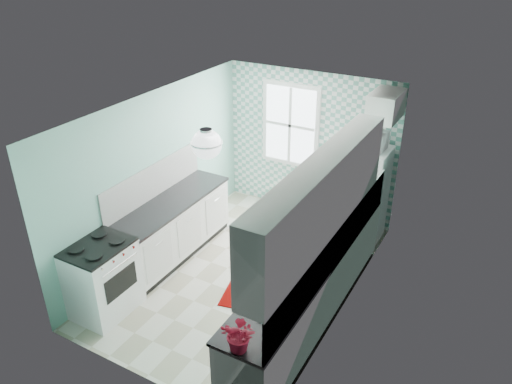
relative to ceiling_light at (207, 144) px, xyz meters
The scene contains 26 objects.
floor 2.47m from the ceiling_light, 90.00° to the left, with size 3.00×4.40×0.02m, color silver.
ceiling 0.82m from the ceiling_light, 90.00° to the left, with size 3.00×4.40×0.02m, color white.
wall_back 3.20m from the ceiling_light, 90.00° to the left, with size 3.00×0.02×2.50m, color #80C2B1.
wall_front 1.77m from the ceiling_light, 90.00° to the right, with size 3.00×0.02×2.50m, color #80C2B1.
wall_left 2.02m from the ceiling_light, 152.09° to the left, with size 0.02×4.40×2.50m, color #80C2B1.
wall_right 2.02m from the ceiling_light, 27.91° to the left, with size 0.02×4.40×2.50m, color #80C2B1.
accent_wall 3.17m from the ceiling_light, 90.00° to the left, with size 3.00×0.01×2.50m, color #64A698.
window 3.08m from the ceiling_light, 96.74° to the left, with size 1.04×0.05×1.44m.
backsplash_right 1.91m from the ceiling_light, 15.05° to the left, with size 0.02×3.60×0.51m, color white.
backsplash_left 2.00m from the ceiling_light, 154.02° to the left, with size 0.02×2.15×0.51m, color white.
upper_cabinets_right 1.41m from the ceiling_light, ahead, with size 0.33×3.20×0.90m, color white.
upper_cabinet_fridge 2.93m from the ceiling_light, 63.70° to the left, with size 0.40×0.74×0.40m, color white.
ceiling_light is the anchor object (origin of this frame).
base_cabinets_right 2.26m from the ceiling_light, 18.43° to the left, with size 0.60×3.60×0.90m, color white.
countertop_right 1.88m from the ceiling_light, 18.65° to the left, with size 0.63×3.60×0.04m, color black.
base_cabinets_left 2.34m from the ceiling_light, 148.86° to the left, with size 0.60×2.15×0.90m, color white.
countertop_left 1.97m from the ceiling_light, 148.54° to the left, with size 0.63×2.15×0.04m, color black.
fridge 3.22m from the ceiling_light, 66.82° to the left, with size 0.68×0.67×1.55m.
stove 2.29m from the ceiling_light, 148.16° to the right, with size 0.65×0.82×0.98m.
sink 2.28m from the ceiling_light, 48.34° to the left, with size 0.47×0.40×0.53m.
rug 2.39m from the ceiling_light, 65.53° to the left, with size 0.65×0.93×0.01m, color maroon.
dish_towel 2.24m from the ceiling_light, 46.12° to the left, with size 0.02×0.23×0.35m, color teal.
fruit_bowl 1.94m from the ceiling_light, 30.99° to the right, with size 0.27×0.27×0.07m, color white.
potted_plant 2.14m from the ceiling_light, 47.50° to the right, with size 0.33×0.29×0.37m, color red.
soap_bottle 2.44m from the ceiling_light, 52.91° to the left, with size 0.08×0.08×0.18m, color #9DB5C7.
microwave 2.89m from the ceiling_light, 66.82° to the left, with size 0.52×0.35×0.29m, color white.
Camera 1 is at (3.02, -5.08, 4.43)m, focal length 35.00 mm.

